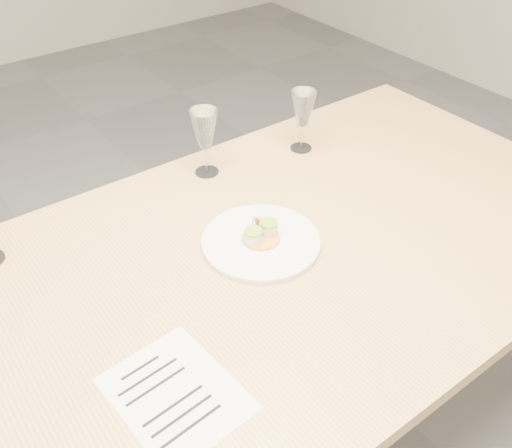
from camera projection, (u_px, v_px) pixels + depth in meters
dining_table at (173, 324)px, 1.26m from camera, size 2.40×1.00×0.75m
dinner_plate at (261, 241)px, 1.37m from camera, size 0.29×0.29×0.07m
recipe_sheet at (175, 394)px, 1.04m from camera, size 0.22×0.27×0.00m
wine_glass_2 at (204, 130)px, 1.55m from camera, size 0.08×0.08×0.19m
wine_glass_3 at (303, 109)px, 1.65m from camera, size 0.07×0.07×0.19m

